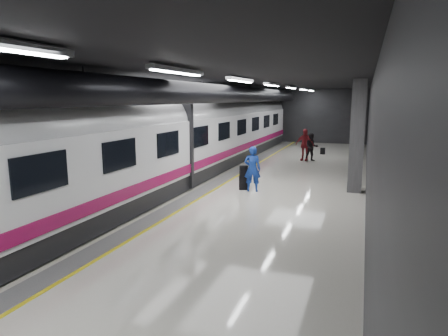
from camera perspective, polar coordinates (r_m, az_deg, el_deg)
The scene contains 9 objects.
ground at distance 15.94m, azimuth 1.27°, elevation -3.69°, with size 40.00×40.00×0.00m, color silver.
platform_hall at distance 16.49m, azimuth 1.41°, elevation 9.18°, with size 10.02×40.02×4.51m.
train at distance 16.88m, azimuth -9.26°, elevation 4.08°, with size 3.05×38.00×4.05m.
traveler_main at distance 16.22m, azimuth 4.08°, elevation -0.13°, with size 0.68×0.44×1.85m, color #1648AB.
suitcase_main at distance 16.62m, azimuth 2.77°, elevation -2.11°, with size 0.36×0.22×0.58m, color black.
shoulder_bag at distance 16.50m, azimuth 2.81°, elevation -0.40°, with size 0.32×0.17×0.43m, color black.
traveler_far_a at distance 24.69m, azimuth 12.40°, elevation 2.92°, with size 0.82×0.64×1.68m, color black.
traveler_far_b at distance 24.75m, azimuth 11.45°, elevation 3.28°, with size 1.14×0.47×1.94m, color maroon.
suitcase_far at distance 27.93m, azimuth 13.92°, elevation 2.37°, with size 0.30×0.19×0.44m, color black.
Camera 1 is at (4.84, -14.72, 3.75)m, focal length 32.00 mm.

